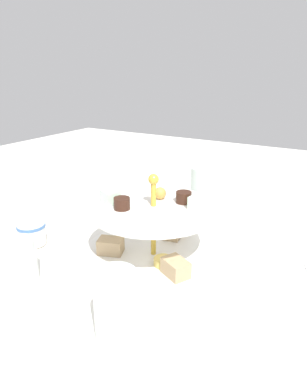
{
  "coord_description": "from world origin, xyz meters",
  "views": [
    {
      "loc": [
        0.31,
        -0.52,
        0.35
      ],
      "look_at": [
        0.0,
        0.0,
        0.14
      ],
      "focal_mm": 32.21,
      "sensor_mm": 36.0,
      "label": 1
    }
  ],
  "objects_px": {
    "butter_knife_right": "(93,209)",
    "water_glass_mid_back": "(116,307)",
    "water_glass_tall_right": "(203,192)",
    "teacup_with_saucer": "(32,235)",
    "tiered_serving_stand": "(154,236)",
    "water_glass_short_left": "(18,262)"
  },
  "relations": [
    {
      "from": "tiered_serving_stand",
      "to": "water_glass_short_left",
      "type": "height_order",
      "value": "tiered_serving_stand"
    },
    {
      "from": "water_glass_tall_right",
      "to": "teacup_with_saucer",
      "type": "height_order",
      "value": "water_glass_tall_right"
    },
    {
      "from": "water_glass_short_left",
      "to": "butter_knife_right",
      "type": "distance_m",
      "value": 0.35
    },
    {
      "from": "water_glass_short_left",
      "to": "butter_knife_right",
      "type": "bearing_deg",
      "value": 108.37
    },
    {
      "from": "tiered_serving_stand",
      "to": "butter_knife_right",
      "type": "height_order",
      "value": "tiered_serving_stand"
    },
    {
      "from": "teacup_with_saucer",
      "to": "water_glass_mid_back",
      "type": "xyz_separation_m",
      "value": [
        0.31,
        -0.13,
        0.03
      ]
    },
    {
      "from": "teacup_with_saucer",
      "to": "tiered_serving_stand",
      "type": "bearing_deg",
      "value": 19.2
    },
    {
      "from": "water_glass_short_left",
      "to": "tiered_serving_stand",
      "type": "bearing_deg",
      "value": 50.19
    },
    {
      "from": "water_glass_tall_right",
      "to": "tiered_serving_stand",
      "type": "bearing_deg",
      "value": -89.57
    },
    {
      "from": "water_glass_short_left",
      "to": "water_glass_tall_right",
      "type": "bearing_deg",
      "value": 70.3
    },
    {
      "from": "butter_knife_right",
      "to": "water_glass_mid_back",
      "type": "xyz_separation_m",
      "value": [
        0.33,
        -0.35,
        0.05
      ]
    },
    {
      "from": "water_glass_tall_right",
      "to": "water_glass_short_left",
      "type": "distance_m",
      "value": 0.47
    },
    {
      "from": "teacup_with_saucer",
      "to": "water_glass_mid_back",
      "type": "relative_size",
      "value": 0.85
    },
    {
      "from": "tiered_serving_stand",
      "to": "water_glass_tall_right",
      "type": "distance_m",
      "value": 0.25
    },
    {
      "from": "butter_knife_right",
      "to": "water_glass_tall_right",
      "type": "bearing_deg",
      "value": 131.58
    },
    {
      "from": "tiered_serving_stand",
      "to": "teacup_with_saucer",
      "type": "relative_size",
      "value": 3.26
    },
    {
      "from": "tiered_serving_stand",
      "to": "butter_knife_right",
      "type": "relative_size",
      "value": 1.73
    },
    {
      "from": "water_glass_tall_right",
      "to": "water_glass_mid_back",
      "type": "bearing_deg",
      "value": -81.51
    },
    {
      "from": "butter_knife_right",
      "to": "water_glass_mid_back",
      "type": "bearing_deg",
      "value": 62.1
    },
    {
      "from": "tiered_serving_stand",
      "to": "teacup_with_saucer",
      "type": "xyz_separation_m",
      "value": [
        -0.25,
        -0.09,
        -0.02
      ]
    },
    {
      "from": "tiered_serving_stand",
      "to": "butter_knife_right",
      "type": "bearing_deg",
      "value": 153.41
    },
    {
      "from": "teacup_with_saucer",
      "to": "water_glass_mid_back",
      "type": "distance_m",
      "value": 0.34
    }
  ]
}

